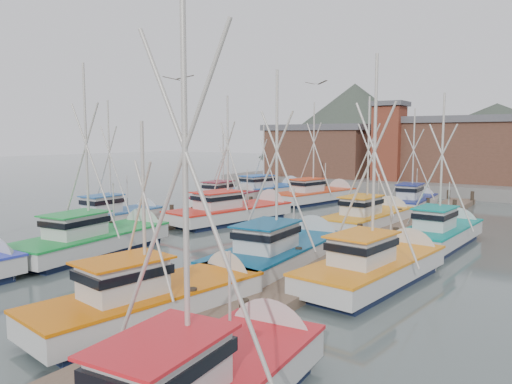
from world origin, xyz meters
The scene contains 22 objects.
ground centered at (0.00, 0.00, 0.00)m, with size 260.00×260.00×0.00m, color #475653.
dock_left centered at (-7.00, 4.04, 0.21)m, with size 2.30×46.00×1.50m.
dock_right centered at (7.00, 4.04, 0.21)m, with size 2.30×46.00×1.50m.
quay centered at (0.00, 37.00, 0.60)m, with size 44.00×16.00×1.20m, color slate.
shed_left centered at (-11.00, 35.00, 4.34)m, with size 12.72×8.48×6.20m.
shed_center centered at (6.00, 37.00, 4.69)m, with size 14.84×9.54×6.90m.
lookout_tower centered at (-2.00, 33.00, 5.55)m, with size 3.60×3.60×8.50m.
distant_hills centered at (-12.76, 122.59, 0.00)m, with size 175.00×140.00×42.00m.
boat_1 centered at (4.84, -9.13, 0.68)m, with size 3.94×8.76×7.12m.
boat_4 centered at (-4.59, -3.97, 0.69)m, with size 4.11×9.53×10.35m.
boat_5 centered at (4.75, -1.14, 0.68)m, with size 3.90×9.63×9.68m.
boat_6 centered at (-9.46, 1.46, 0.68)m, with size 3.54×7.78×8.84m.
boat_7 centered at (9.35, -1.24, 0.69)m, with size 3.95×9.08×9.88m.
boat_8 centered at (-4.30, 7.65, 0.68)m, with size 4.89×10.45×9.67m.
boat_9 centered at (4.65, 10.38, 0.68)m, with size 3.70×9.18×9.23m.
boat_10 centered at (-9.49, 13.55, 0.68)m, with size 3.04×8.34×7.18m.
boat_11 centered at (9.77, 7.67, 0.68)m, with size 3.59×8.48×8.95m.
boat_12 centered at (-4.07, 20.11, 0.68)m, with size 4.66×9.96×9.84m.
boat_13 centered at (4.64, 19.92, 0.68)m, with size 3.49×8.32×8.81m.
boat_14 centered at (-9.80, 20.78, 0.68)m, with size 4.71×10.01×7.94m.
gull_near centered at (1.39, -4.42, 8.45)m, with size 1.49×0.65×0.24m.
gull_far centered at (3.00, 5.40, 9.00)m, with size 1.53×0.66×0.24m.
Camera 1 is at (16.16, -20.67, 5.97)m, focal length 35.00 mm.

